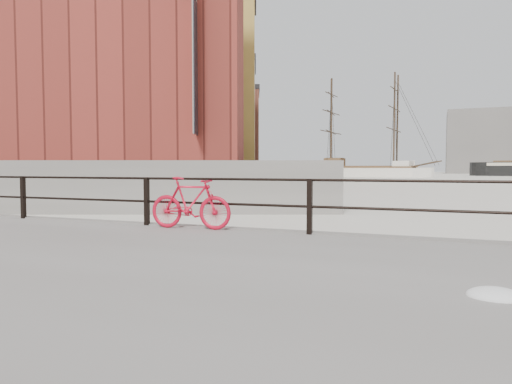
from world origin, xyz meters
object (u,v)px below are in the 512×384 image
Objects in this scene: workboat_far at (151,179)px; schooner_left at (361,177)px; schooner_mid at (363,176)px; workboat_near at (150,183)px; bicycle at (190,203)px.

schooner_left is at bearing 4.40° from workboat_far.
schooner_mid is at bearing 8.50° from workboat_far.
workboat_far is at bearing 91.13° from workboat_near.
workboat_far reaches higher than bicycle.
bicycle is 0.16× the size of workboat_far.
workboat_far is at bearing -123.75° from schooner_left.
bicycle is at bearing -76.99° from schooner_left.
schooner_mid is at bearing 101.23° from schooner_left.
workboat_far is (-33.05, 46.04, -0.86)m from bicycle.
schooner_left is (0.34, -4.14, 0.00)m from schooner_mid.
workboat_near is 15.93m from workboat_far.
bicycle is 0.16× the size of workboat_near.
bicycle is at bearing -87.25° from workboat_near.
workboat_near is at bearing -100.76° from workboat_far.
workboat_near is at bearing 122.32° from bicycle.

